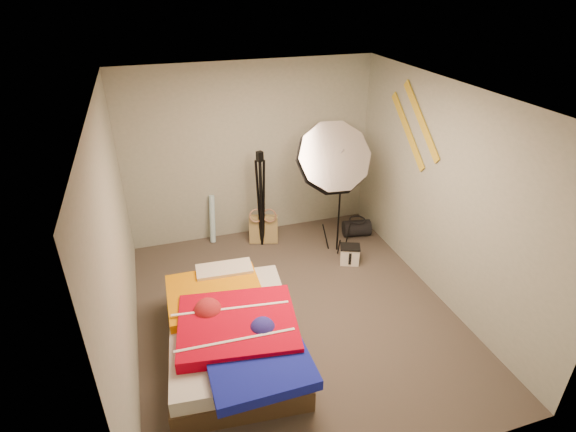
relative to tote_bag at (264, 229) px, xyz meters
name	(u,v)px	position (x,y,z in m)	size (l,w,h in m)	color
floor	(296,313)	(-0.06, -1.64, -0.20)	(4.00, 4.00, 0.00)	#4D433B
ceiling	(298,95)	(-0.06, -1.64, 2.30)	(4.00, 4.00, 0.00)	silver
wall_back	(251,153)	(-0.06, 0.36, 1.05)	(3.50, 3.50, 0.00)	#A1A494
wall_front	(395,359)	(-0.06, -3.64, 1.05)	(3.50, 3.50, 0.00)	#A1A494
wall_left	(116,246)	(-1.81, -1.64, 1.05)	(4.00, 4.00, 0.00)	#A1A494
wall_right	(443,196)	(1.69, -1.64, 1.05)	(4.00, 4.00, 0.00)	#A1A494
tote_bag	(264,229)	(0.00, 0.00, 0.00)	(0.41, 0.12, 0.41)	tan
wrapping_roll	(212,219)	(-0.69, 0.26, 0.15)	(0.08, 0.08, 0.70)	#66B2CF
camera_case	(350,255)	(0.96, -0.89, -0.08)	(0.24, 0.17, 0.24)	white
duffel_bag	(357,228)	(1.36, -0.26, -0.08)	(0.24, 0.24, 0.40)	black
wall_stripe_upper	(421,120)	(1.67, -1.04, 1.75)	(0.02, 1.10, 0.10)	gold
wall_stripe_lower	(408,131)	(1.67, -0.79, 1.55)	(0.02, 1.10, 0.10)	gold
bed	(233,332)	(-0.85, -2.01, 0.06)	(1.41, 2.00, 0.53)	#473320
photo_umbrella	(332,159)	(0.75, -0.62, 1.22)	(1.21, 0.94, 1.99)	black
camera_tripod	(261,193)	(-0.04, -0.06, 0.61)	(0.09, 0.09, 1.41)	black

